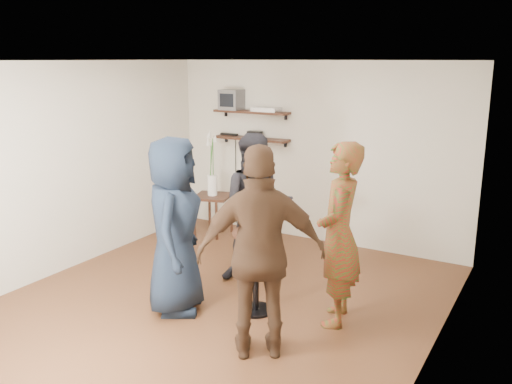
# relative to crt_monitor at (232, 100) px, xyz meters

# --- Properties ---
(room) EXTENTS (4.58, 5.08, 2.68)m
(room) POSITION_rel_crt_monitor_xyz_m (1.34, -2.38, -0.72)
(room) COLOR #482617
(room) RESTS_ON ground
(shelf_upper) EXTENTS (1.20, 0.25, 0.04)m
(shelf_upper) POSITION_rel_crt_monitor_xyz_m (0.34, 0.00, -0.17)
(shelf_upper) COLOR black
(shelf_upper) RESTS_ON room
(shelf_lower) EXTENTS (1.20, 0.25, 0.04)m
(shelf_lower) POSITION_rel_crt_monitor_xyz_m (0.34, 0.00, -0.57)
(shelf_lower) COLOR black
(shelf_lower) RESTS_ON room
(crt_monitor) EXTENTS (0.32, 0.30, 0.30)m
(crt_monitor) POSITION_rel_crt_monitor_xyz_m (0.00, 0.00, 0.00)
(crt_monitor) COLOR #59595B
(crt_monitor) RESTS_ON shelf_upper
(dvd_deck) EXTENTS (0.40, 0.24, 0.06)m
(dvd_deck) POSITION_rel_crt_monitor_xyz_m (0.59, 0.00, -0.12)
(dvd_deck) COLOR silver
(dvd_deck) RESTS_ON shelf_upper
(radio) EXTENTS (0.22, 0.10, 0.10)m
(radio) POSITION_rel_crt_monitor_xyz_m (0.40, 0.00, -0.50)
(radio) COLOR black
(radio) RESTS_ON shelf_lower
(power_strip) EXTENTS (0.30, 0.05, 0.03)m
(power_strip) POSITION_rel_crt_monitor_xyz_m (-0.09, 0.05, -0.54)
(power_strip) COLOR black
(power_strip) RESTS_ON shelf_lower
(side_table) EXTENTS (0.64, 0.64, 0.61)m
(side_table) POSITION_rel_crt_monitor_xyz_m (-0.10, -0.42, -1.51)
(side_table) COLOR black
(side_table) RESTS_ON room
(vase_lilies) EXTENTS (0.20, 0.20, 1.00)m
(vase_lilies) POSITION_rel_crt_monitor_xyz_m (-0.10, -0.42, -1.09)
(vase_lilies) COLOR white
(vase_lilies) RESTS_ON side_table
(drinks_table) EXTENTS (0.49, 0.49, 0.89)m
(drinks_table) POSITION_rel_crt_monitor_xyz_m (1.79, -2.37, -1.45)
(drinks_table) COLOR black
(drinks_table) RESTS_ON room
(wine_glass_fl) EXTENTS (0.07, 0.07, 0.22)m
(wine_glass_fl) POSITION_rel_crt_monitor_xyz_m (1.71, -2.40, -0.98)
(wine_glass_fl) COLOR silver
(wine_glass_fl) RESTS_ON drinks_table
(wine_glass_fr) EXTENTS (0.07, 0.07, 0.21)m
(wine_glass_fr) POSITION_rel_crt_monitor_xyz_m (1.86, -2.40, -0.99)
(wine_glass_fr) COLOR silver
(wine_glass_fr) RESTS_ON drinks_table
(wine_glass_bl) EXTENTS (0.06, 0.06, 0.19)m
(wine_glass_bl) POSITION_rel_crt_monitor_xyz_m (1.76, -2.29, -1.00)
(wine_glass_bl) COLOR silver
(wine_glass_bl) RESTS_ON drinks_table
(wine_glass_br) EXTENTS (0.07, 0.07, 0.22)m
(wine_glass_br) POSITION_rel_crt_monitor_xyz_m (1.83, -2.34, -0.98)
(wine_glass_br) COLOR silver
(wine_glass_br) RESTS_ON drinks_table
(person_plaid) EXTENTS (0.61, 0.77, 1.86)m
(person_plaid) POSITION_rel_crt_monitor_xyz_m (2.61, -2.13, -1.09)
(person_plaid) COLOR #A41215
(person_plaid) RESTS_ON room
(person_dark) EXTENTS (1.09, 1.01, 1.79)m
(person_dark) POSITION_rel_crt_monitor_xyz_m (1.38, -1.62, -1.12)
(person_dark) COLOR black
(person_dark) RESTS_ON room
(person_navy) EXTENTS (0.94, 1.08, 1.87)m
(person_navy) POSITION_rel_crt_monitor_xyz_m (1.03, -2.74, -1.08)
(person_navy) COLOR black
(person_navy) RESTS_ON room
(person_brown) EXTENTS (1.20, 1.01, 1.93)m
(person_brown) POSITION_rel_crt_monitor_xyz_m (2.25, -3.08, -1.05)
(person_brown) COLOR #412A1B
(person_brown) RESTS_ON room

